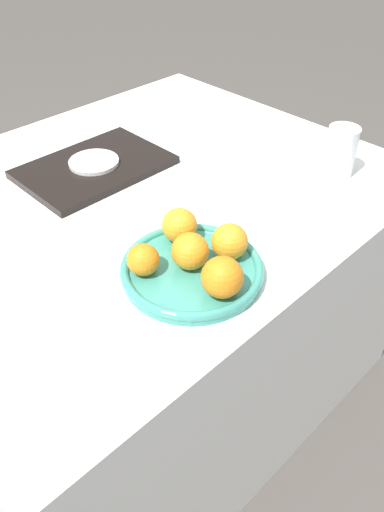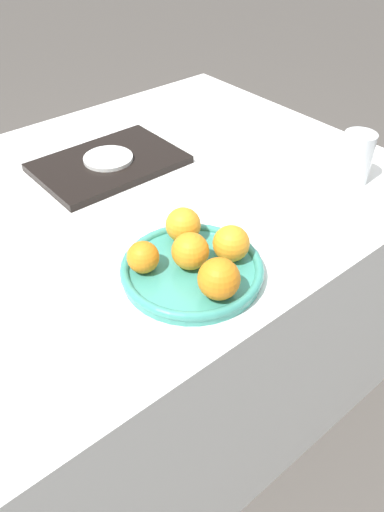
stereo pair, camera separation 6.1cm
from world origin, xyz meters
The scene contains 11 objects.
ground_plane centered at (0.00, 0.00, 0.00)m, with size 12.00×12.00×0.00m, color #4C4742.
table centered at (0.00, 0.00, 0.38)m, with size 1.26×1.04×0.75m.
fruit_platter centered at (-0.14, -0.33, 0.77)m, with size 0.28×0.28×0.03m.
orange_0 centered at (-0.14, -0.32, 0.81)m, with size 0.07×0.07×0.07m.
orange_1 centered at (-0.21, -0.28, 0.80)m, with size 0.06×0.06×0.06m.
orange_2 centered at (-0.15, -0.42, 0.81)m, with size 0.08×0.08×0.08m.
orange_3 centered at (-0.06, -0.36, 0.81)m, with size 0.07×0.07×0.07m.
orange_4 centered at (-0.09, -0.25, 0.81)m, with size 0.07×0.07×0.07m.
water_glass centered at (0.41, -0.31, 0.82)m, with size 0.08×0.08×0.13m.
serving_tray centered at (-0.03, 0.15, 0.76)m, with size 0.37×0.26×0.02m.
side_plate centered at (-0.03, 0.15, 0.78)m, with size 0.13×0.13×0.01m.
Camera 1 is at (-0.66, -0.86, 1.41)m, focal length 35.00 mm.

